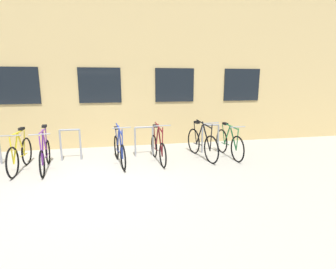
% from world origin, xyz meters
% --- Properties ---
extents(ground_plane, '(42.00, 42.00, 0.00)m').
position_xyz_m(ground_plane, '(0.00, 0.00, 0.00)').
color(ground_plane, '#B2ADA0').
extents(storefront_building, '(28.00, 7.58, 5.54)m').
position_xyz_m(storefront_building, '(-0.00, 6.97, 2.77)').
color(storefront_building, tan).
rests_on(storefront_building, ground).
extents(bike_rack, '(6.56, 0.05, 0.87)m').
position_xyz_m(bike_rack, '(0.22, 1.90, 0.52)').
color(bike_rack, gray).
rests_on(bike_rack, ground).
extents(bicycle_yellow, '(0.44, 1.69, 1.02)m').
position_xyz_m(bicycle_yellow, '(-1.85, 1.29, 0.39)').
color(bicycle_yellow, black).
rests_on(bicycle_yellow, ground).
extents(bicycle_maroon, '(0.44, 1.60, 1.08)m').
position_xyz_m(bicycle_maroon, '(1.53, 1.32, 0.37)').
color(bicycle_maroon, black).
rests_on(bicycle_maroon, ground).
extents(bicycle_black, '(0.46, 1.78, 1.09)m').
position_xyz_m(bicycle_black, '(2.79, 1.43, 0.41)').
color(bicycle_black, black).
rests_on(bicycle_black, ground).
extents(bicycle_purple, '(0.44, 1.70, 1.07)m').
position_xyz_m(bicycle_purple, '(-1.28, 1.23, 0.37)').
color(bicycle_purple, black).
rests_on(bicycle_purple, ground).
extents(bicycle_blue, '(0.44, 1.71, 1.07)m').
position_xyz_m(bicycle_blue, '(0.51, 1.33, 0.37)').
color(bicycle_blue, black).
rests_on(bicycle_blue, ground).
extents(bicycle_green, '(0.44, 1.69, 0.97)m').
position_xyz_m(bicycle_green, '(3.59, 1.38, 0.38)').
color(bicycle_green, black).
rests_on(bicycle_green, ground).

